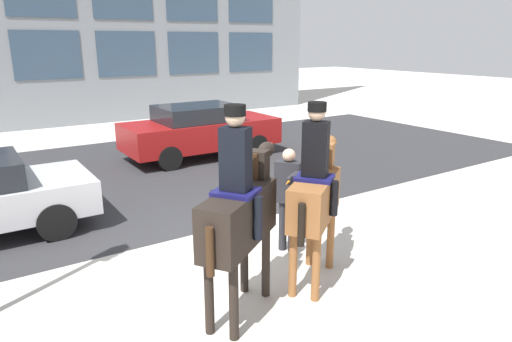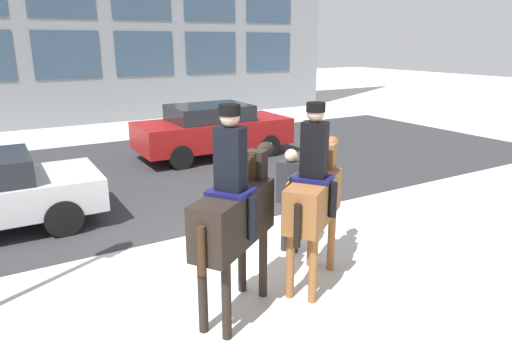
# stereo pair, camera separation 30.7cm
# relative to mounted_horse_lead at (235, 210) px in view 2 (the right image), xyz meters

# --- Properties ---
(ground_plane) EXTENTS (80.00, 80.00, 0.00)m
(ground_plane) POSITION_rel_mounted_horse_lead_xyz_m (0.53, 1.96, -1.35)
(ground_plane) COLOR beige
(road_surface) EXTENTS (24.20, 8.50, 0.01)m
(road_surface) POSITION_rel_mounted_horse_lead_xyz_m (0.53, 6.71, -1.34)
(road_surface) COLOR #2D2D30
(road_surface) RESTS_ON ground_plane
(mounted_horse_lead) EXTENTS (1.63, 1.26, 2.60)m
(mounted_horse_lead) POSITION_rel_mounted_horse_lead_xyz_m (0.00, 0.00, 0.00)
(mounted_horse_lead) COLOR black
(mounted_horse_lead) RESTS_ON ground_plane
(mounted_horse_companion) EXTENTS (1.56, 1.28, 2.53)m
(mounted_horse_companion) POSITION_rel_mounted_horse_lead_xyz_m (1.26, 0.12, -0.03)
(mounted_horse_companion) COLOR brown
(mounted_horse_companion) RESTS_ON ground_plane
(pedestrian_bystander) EXTENTS (0.70, 0.80, 1.69)m
(pedestrian_bystander) POSITION_rel_mounted_horse_lead_xyz_m (1.53, 1.06, -0.36)
(pedestrian_bystander) COLOR #232328
(pedestrian_bystander) RESTS_ON ground_plane
(street_car_far_lane) EXTENTS (4.42, 1.95, 1.51)m
(street_car_far_lane) POSITION_rel_mounted_horse_lead_xyz_m (3.18, 7.44, -0.55)
(street_car_far_lane) COLOR maroon
(street_car_far_lane) RESTS_ON ground_plane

